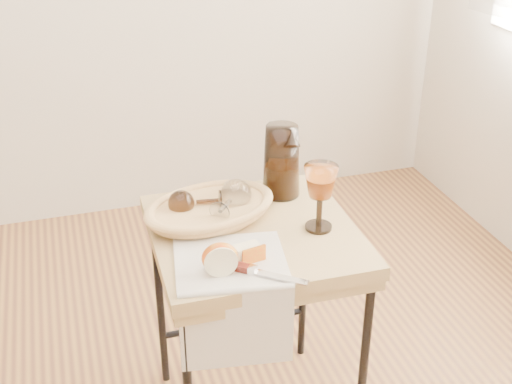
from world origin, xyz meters
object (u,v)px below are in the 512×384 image
object	(u,v)px
pitcher	(281,161)
apple_half	(220,257)
tea_towel	(230,262)
bread_basket	(210,211)
wine_goblet	(320,198)
table_knife	(256,270)
side_table	(254,330)
goblet_lying_b	(229,202)
goblet_lying_a	(198,202)

from	to	relation	value
pitcher	apple_half	world-z (taller)	pitcher
tea_towel	bread_basket	distance (m)	0.22
pitcher	wine_goblet	distance (m)	0.22
pitcher	table_knife	bearing A→B (deg)	-102.21
side_table	wine_goblet	bearing A→B (deg)	-15.92
goblet_lying_b	pitcher	bearing A→B (deg)	-21.51
tea_towel	goblet_lying_b	distance (m)	0.22
tea_towel	apple_half	xyz separation A→B (m)	(-0.04, -0.04, 0.04)
side_table	goblet_lying_a	xyz separation A→B (m)	(-0.13, 0.10, 0.39)
side_table	goblet_lying_a	world-z (taller)	goblet_lying_a
tea_towel	table_knife	xyz separation A→B (m)	(0.04, -0.07, 0.01)
side_table	tea_towel	bearing A→B (deg)	-126.23
goblet_lying_a	goblet_lying_b	size ratio (longest dim) A/B	0.84
pitcher	table_knife	distance (m)	0.43
bread_basket	wine_goblet	xyz separation A→B (m)	(0.26, -0.13, 0.07)
tea_towel	pitcher	size ratio (longest dim) A/B	1.08
bread_basket	goblet_lying_a	size ratio (longest dim) A/B	2.80
bread_basket	goblet_lying_b	size ratio (longest dim) A/B	2.36
bread_basket	apple_half	xyz separation A→B (m)	(-0.04, -0.26, 0.02)
side_table	tea_towel	world-z (taller)	tea_towel
goblet_lying_b	wine_goblet	distance (m)	0.24
side_table	apple_half	bearing A→B (deg)	-128.06
goblet_lying_b	table_knife	size ratio (longest dim) A/B	0.60
goblet_lying_b	pitcher	distance (m)	0.21
wine_goblet	goblet_lying_a	bearing A→B (deg)	153.01
side_table	wine_goblet	world-z (taller)	wine_goblet
bread_basket	goblet_lying_b	distance (m)	0.06
goblet_lying_b	pitcher	size ratio (longest dim) A/B	0.56
side_table	wine_goblet	size ratio (longest dim) A/B	3.68
wine_goblet	apple_half	bearing A→B (deg)	-157.13
wine_goblet	goblet_lying_b	bearing A→B (deg)	151.84
goblet_lying_a	pitcher	distance (m)	0.27
pitcher	apple_half	xyz separation A→B (m)	(-0.27, -0.34, -0.06)
apple_half	table_knife	size ratio (longest dim) A/B	0.37
goblet_lying_a	table_knife	size ratio (longest dim) A/B	0.50
bread_basket	wine_goblet	distance (m)	0.30
apple_half	table_knife	xyz separation A→B (m)	(0.08, -0.03, -0.03)
pitcher	apple_half	bearing A→B (deg)	-113.60
wine_goblet	table_knife	xyz separation A→B (m)	(-0.22, -0.16, -0.08)
pitcher	table_knife	xyz separation A→B (m)	(-0.19, -0.37, -0.09)
bread_basket	table_knife	bearing A→B (deg)	-97.23
tea_towel	goblet_lying_b	world-z (taller)	goblet_lying_b
tea_towel	goblet_lying_b	bearing A→B (deg)	84.42
side_table	bread_basket	bearing A→B (deg)	138.28
wine_goblet	apple_half	world-z (taller)	wine_goblet
side_table	goblet_lying_b	distance (m)	0.40
goblet_lying_a	tea_towel	bearing A→B (deg)	103.56
side_table	table_knife	bearing A→B (deg)	-105.32
side_table	tea_towel	size ratio (longest dim) A/B	2.51
tea_towel	bread_basket	xyz separation A→B (m)	(0.00, 0.22, 0.02)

